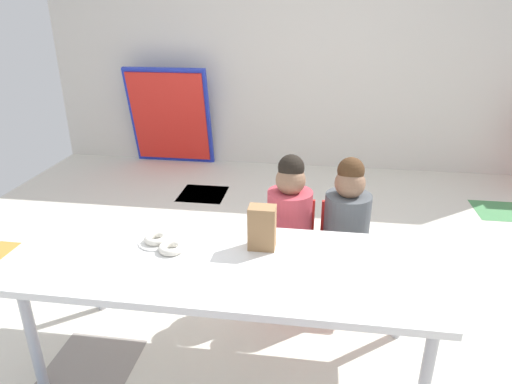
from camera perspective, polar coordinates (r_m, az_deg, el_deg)
name	(u,v)px	position (r m, az deg, el deg)	size (l,w,h in m)	color
ground_plane	(284,282)	(3.04, 3.53, -11.33)	(5.56, 4.76, 0.02)	silver
back_wall	(306,55)	(4.92, 6.41, 16.93)	(5.56, 0.10, 2.40)	beige
craft_table	(230,270)	(2.14, -3.31, -9.82)	(1.87, 0.74, 0.59)	white
seated_child_near_camera	(290,216)	(2.63, 4.28, -3.01)	(0.32, 0.31, 0.92)	red
seated_child_middle_seat	(347,219)	(2.63, 11.43, -3.41)	(0.34, 0.34, 0.92)	red
folded_activity_table	(170,117)	(5.11, -10.86, 9.31)	(0.90, 0.29, 1.09)	#1E33BF
paper_bag_brown	(262,228)	(2.17, 0.77, -4.53)	(0.13, 0.09, 0.22)	#9E754C
paper_plate_near_edge	(157,242)	(2.31, -12.45, -6.22)	(0.18, 0.18, 0.01)	white
donut_powdered_on_plate	(157,238)	(2.30, -12.50, -5.75)	(0.12, 0.12, 0.03)	white
donut_powdered_loose	(171,248)	(2.22, -10.68, -6.98)	(0.12, 0.12, 0.04)	white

